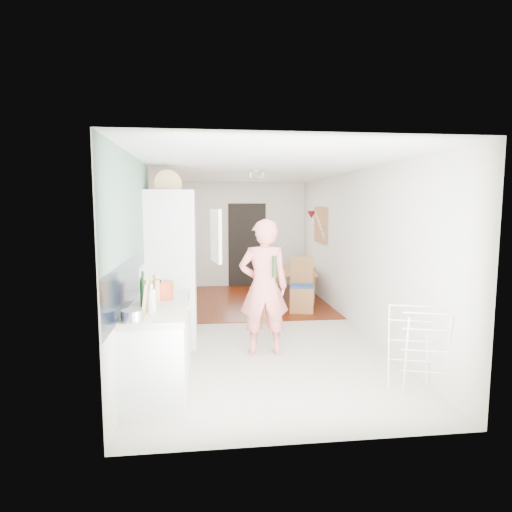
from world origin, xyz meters
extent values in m
cube|color=#B8B39D|center=(0.00, 0.00, 0.00)|extent=(3.20, 7.00, 0.01)
cube|color=#632408|center=(0.00, 1.85, 0.01)|extent=(3.20, 3.30, 0.01)
cube|color=slate|center=(-1.59, -2.00, 1.85)|extent=(0.02, 3.00, 1.30)
cube|color=black|center=(-1.59, -2.55, 1.15)|extent=(0.02, 1.90, 0.50)
cube|color=black|center=(0.20, 3.48, 1.00)|extent=(0.90, 0.04, 2.00)
cube|color=white|center=(-1.30, -2.55, 0.43)|extent=(0.60, 0.90, 0.86)
cube|color=beige|center=(-1.30, -2.55, 0.89)|extent=(0.62, 0.92, 0.06)
cube|color=white|center=(-1.30, -1.80, 0.44)|extent=(0.60, 0.60, 0.88)
cube|color=#B8B8BA|center=(-1.30, -1.80, 0.90)|extent=(0.60, 0.60, 0.04)
cube|color=white|center=(-1.27, -0.78, 1.07)|extent=(0.66, 0.66, 2.15)
cube|color=white|center=(-0.66, -1.08, 1.55)|extent=(0.14, 0.56, 0.70)
cube|color=white|center=(-0.96, -0.78, 1.55)|extent=(0.02, 0.52, 0.66)
cube|color=tan|center=(1.58, 1.90, 1.55)|extent=(0.03, 0.90, 0.70)
cube|color=olive|center=(1.57, 1.90, 1.55)|extent=(0.00, 0.94, 0.74)
cone|color=maroon|center=(1.54, 2.55, 1.75)|extent=(0.18, 0.18, 0.16)
imported|color=#EF7A74|center=(-0.05, -1.30, 1.05)|extent=(0.78, 0.52, 2.10)
imported|color=olive|center=(1.05, 2.09, 0.25)|extent=(1.02, 1.55, 0.51)
cube|color=slate|center=(0.18, 0.26, 0.49)|extent=(0.49, 0.49, 0.18)
cylinder|color=#CD4421|center=(-1.31, -1.95, 1.01)|extent=(0.37, 0.37, 0.19)
cylinder|color=#B8B8BA|center=(-1.45, -2.90, 0.97)|extent=(0.23, 0.23, 0.10)
cylinder|color=#153B17|center=(0.06, -1.48, 1.18)|extent=(0.06, 0.06, 0.27)
cylinder|color=#153B17|center=(-1.43, -2.36, 1.06)|extent=(0.08, 0.08, 0.27)
cylinder|color=#153B17|center=(-1.45, -2.25, 1.06)|extent=(0.08, 0.08, 0.28)
cylinder|color=silver|center=(-1.32, -2.60, 1.03)|extent=(0.11, 0.11, 0.22)
cylinder|color=#DBBD6A|center=(-1.44, -2.26, 1.04)|extent=(0.08, 0.08, 0.23)
cylinder|color=#DBBD6A|center=(-1.32, -2.15, 1.04)|extent=(0.07, 0.07, 0.24)
camera|label=1|loc=(-0.80, -6.73, 1.94)|focal=30.00mm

